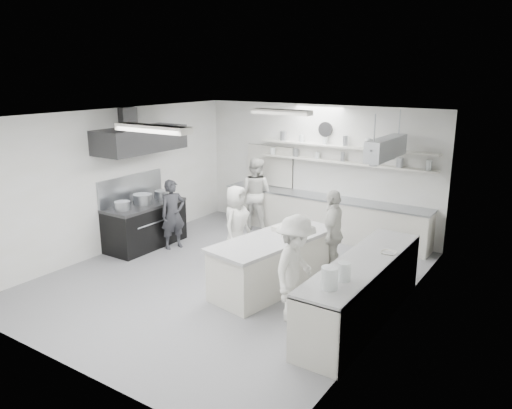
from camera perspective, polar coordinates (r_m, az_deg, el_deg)
The scene contains 27 objects.
floor at distance 9.40m, azimuth -2.97°, elevation -8.42°, with size 6.00×7.00×0.02m, color gray.
ceiling at distance 8.66m, azimuth -3.24°, elevation 10.25°, with size 6.00×7.00×0.02m, color white.
wall_back at distance 11.83m, azimuth 7.06°, elevation 4.06°, with size 6.00×0.04×3.00m, color white.
wall_front at distance 6.57m, azimuth -21.66°, elevation -5.89°, with size 6.00×0.04×3.00m, color white.
wall_left at distance 10.92m, azimuth -15.87°, elevation 2.68°, with size 0.04×7.00×3.00m, color white.
wall_right at distance 7.58m, azimuth 15.48°, elevation -2.62°, with size 0.04×7.00×3.00m, color white.
stove at distance 11.15m, azimuth -12.59°, elevation -2.44°, with size 0.80×1.80×0.90m, color black.
exhaust_hood at distance 10.75m, azimuth -13.17°, elevation 7.27°, with size 0.85×2.00×0.50m, color #313132.
back_counter at distance 11.69m, azimuth 7.55°, elevation -1.34°, with size 5.00×0.60×0.92m, color beige.
shelf_lower at distance 11.38m, azimuth 9.96°, elevation 4.80°, with size 4.20×0.26×0.04m, color beige.
shelf_upper at distance 11.33m, azimuth 10.04°, elevation 6.54°, with size 4.20×0.26×0.04m, color beige.
pass_through_window at distance 12.45m, azimuth 1.64°, elevation 4.48°, with size 1.30×0.04×1.00m, color black.
wall_clock at distance 11.57m, azimuth 8.01°, elevation 8.54°, with size 0.32×0.32×0.05m, color white.
right_counter at distance 7.87m, azimuth 12.04°, elevation -9.76°, with size 0.74×3.30×0.94m, color beige.
pot_rack at distance 9.94m, azimuth 14.72°, elevation 6.28°, with size 0.30×1.60×0.40m, color #979BA2.
light_fixture_front at distance 7.30m, azimuth -11.78°, elevation 8.53°, with size 1.30×0.25×0.10m, color beige.
light_fixture_rear at distance 10.16m, azimuth 2.94°, elevation 10.56°, with size 1.30×0.25×0.10m, color beige.
prep_island at distance 8.82m, azimuth 2.06°, elevation -6.83°, with size 0.90×2.40×0.89m, color beige.
stove_pot at distance 10.97m, azimuth -12.87°, elevation 0.49°, with size 0.40×0.40×0.27m, color #979BA2.
cook_stove at distance 10.82m, azimuth -9.50°, elevation -1.12°, with size 0.55×0.36×1.51m, color #2B2C30.
cook_back at distance 12.00m, azimuth -0.07°, elevation 1.28°, with size 0.85×0.66×1.75m, color silver.
cook_island_left at distance 9.95m, azimuth -2.28°, elevation -2.22°, with size 0.76×0.50×1.56m, color silver.
cook_island_right at distance 9.34m, azimuth 8.80°, elevation -3.25°, with size 0.97×0.40×1.65m, color silver.
cook_right at distance 7.59m, azimuth 4.55°, elevation -7.37°, with size 1.09×0.62×1.68m, color silver.
bowl_island_a at distance 9.04m, azimuth 4.87°, elevation -3.12°, with size 0.29×0.29×0.07m, color #979BA2.
bowl_island_b at distance 8.73m, azimuth 3.58°, elevation -3.76°, with size 0.21×0.21×0.07m, color beige.
bowl_right at distance 8.08m, azimuth 14.96°, elevation -5.46°, with size 0.24×0.24×0.06m, color beige.
Camera 1 is at (5.15, -6.92, 3.72)m, focal length 34.87 mm.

